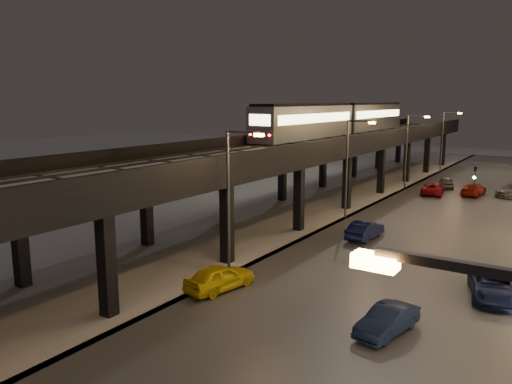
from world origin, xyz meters
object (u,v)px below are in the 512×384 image
Objects in this scene: car_mid_silver at (433,189)px; car_mid_dark at (473,190)px; car_onc_silver at (387,321)px; car_near_white at (365,231)px; car_onc_dark at (494,287)px; subway_train at (341,118)px; car_far_white at (447,183)px; car_taxi at (220,278)px.

car_mid_silver is 1.02× the size of car_mid_dark.
car_mid_silver is 37.41m from car_onc_silver.
car_near_white reaches higher than car_mid_dark.
car_onc_dark reaches higher than car_mid_dark.
car_onc_silver is (7.04, -36.74, -0.04)m from car_mid_silver.
car_mid_dark reaches higher than car_onc_silver.
car_mid_dark reaches higher than car_mid_silver.
subway_train is at bearing -59.09° from car_near_white.
subway_train reaches higher than car_onc_dark.
subway_train is at bearing -8.91° from car_mid_silver.
subway_train is 37.65m from car_onc_dark.
car_onc_dark is (6.51, -31.40, 0.00)m from car_mid_dark.
car_near_white is 16.19m from car_onc_silver.
car_onc_dark is (3.48, 7.24, 0.06)m from car_onc_silver.
subway_train is 26.18m from car_near_white.
car_far_white reaches higher than car_mid_silver.
car_far_white is (3.07, 42.06, -0.05)m from car_taxi.
car_onc_dark reaches higher than car_mid_silver.
car_taxi is 0.89× the size of car_mid_silver.
subway_train reaches higher than car_taxi.
car_onc_silver is 8.03m from car_onc_dark.
car_taxi is at bearing -169.03° from car_onc_silver.
car_near_white is at bearing 126.04° from car_onc_silver.
car_onc_silver is at bearing -63.19° from subway_train.
subway_train is 9.66× the size of car_onc_silver.
car_near_white is 0.85× the size of car_onc_dark.
subway_train is at bearing -65.12° from car_taxi.
car_mid_silver is 4.44m from car_mid_dark.
subway_train is 7.82× the size of car_mid_dark.
car_taxi is at bearing -165.81° from car_onc_dark.
subway_train is at bearing 10.39° from car_far_white.
car_near_white is 1.11× the size of car_onc_silver.
car_mid_silver is at bearing -0.03° from subway_train.
subway_train reaches higher than car_mid_dark.
car_near_white is 0.88× the size of car_mid_silver.
car_mid_silver is at bearing 112.34° from car_onc_silver.
car_taxi is 14.95m from car_near_white.
car_far_white is 42.68m from car_onc_silver.
car_onc_dark is at bearing 146.38° from car_near_white.
car_onc_silver is at bearing -129.84° from car_onc_dark.
car_onc_dark is at bearing -53.23° from subway_train.
car_onc_silver is at bearing 91.98° from car_mid_silver.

